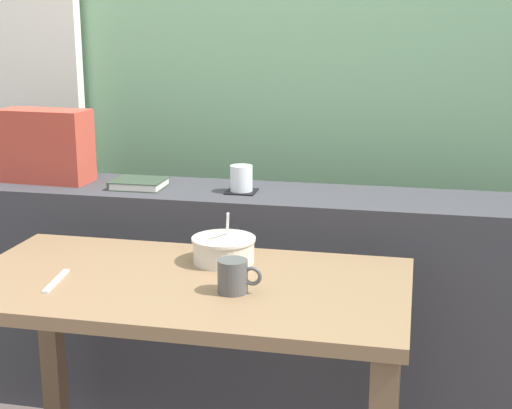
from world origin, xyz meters
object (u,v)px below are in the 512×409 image
object	(u,v)px
juice_glass	(241,179)
coaster_square	(241,191)
soup_bowl	(224,250)
fork_utensil	(56,281)
breakfast_table	(185,321)
ceramic_mug	(234,276)
throw_pillow	(46,146)
closed_book	(138,184)

from	to	relation	value
juice_glass	coaster_square	bearing A→B (deg)	180.00
soup_bowl	fork_utensil	distance (m)	0.46
breakfast_table	fork_utensil	xyz separation A→B (m)	(-0.32, -0.09, 0.12)
juice_glass	soup_bowl	distance (m)	0.48
juice_glass	ceramic_mug	bearing A→B (deg)	-78.15
throw_pillow	ceramic_mug	size ratio (longest dim) A/B	2.83
coaster_square	throw_pillow	size ratio (longest dim) A/B	0.31
breakfast_table	fork_utensil	world-z (taller)	fork_utensil
throw_pillow	juice_glass	bearing A→B (deg)	-1.57
closed_book	fork_utensil	distance (m)	0.72
closed_book	fork_utensil	world-z (taller)	closed_book
breakfast_table	closed_book	size ratio (longest dim) A/B	6.49
closed_book	soup_bowl	bearing A→B (deg)	-46.98
juice_glass	breakfast_table	bearing A→B (deg)	-90.52
coaster_square	ceramic_mug	distance (m)	0.71
breakfast_table	coaster_square	bearing A→B (deg)	89.48
closed_book	throw_pillow	xyz separation A→B (m)	(-0.36, 0.03, 0.12)
fork_utensil	ceramic_mug	size ratio (longest dim) A/B	1.50
breakfast_table	fork_utensil	size ratio (longest dim) A/B	6.92
breakfast_table	soup_bowl	xyz separation A→B (m)	(0.07, 0.16, 0.15)
soup_bowl	fork_utensil	xyz separation A→B (m)	(-0.39, -0.25, -0.03)
breakfast_table	ceramic_mug	world-z (taller)	ceramic_mug
juice_glass	fork_utensil	size ratio (longest dim) A/B	0.51
closed_book	ceramic_mug	bearing A→B (deg)	-53.13
coaster_square	soup_bowl	world-z (taller)	soup_bowl
breakfast_table	juice_glass	xyz separation A→B (m)	(0.01, 0.63, 0.26)
throw_pillow	fork_utensil	distance (m)	0.87
breakfast_table	throw_pillow	world-z (taller)	throw_pillow
fork_utensil	breakfast_table	bearing A→B (deg)	7.82
fork_utensil	ceramic_mug	distance (m)	0.47
juice_glass	closed_book	xyz separation A→B (m)	(-0.37, -0.01, -0.03)
coaster_square	soup_bowl	distance (m)	0.47
breakfast_table	fork_utensil	distance (m)	0.35
closed_book	ceramic_mug	xyz separation A→B (m)	(0.51, -0.68, -0.06)
coaster_square	breakfast_table	bearing A→B (deg)	-90.52
closed_book	fork_utensil	bearing A→B (deg)	-86.62
closed_book	breakfast_table	bearing A→B (deg)	-59.72
closed_book	throw_pillow	bearing A→B (deg)	175.77
fork_utensil	throw_pillow	bearing A→B (deg)	110.77
coaster_square	fork_utensil	xyz separation A→B (m)	(-0.33, -0.72, -0.09)
juice_glass	fork_utensil	xyz separation A→B (m)	(-0.33, -0.72, -0.14)
throw_pillow	ceramic_mug	xyz separation A→B (m)	(0.87, -0.71, -0.18)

